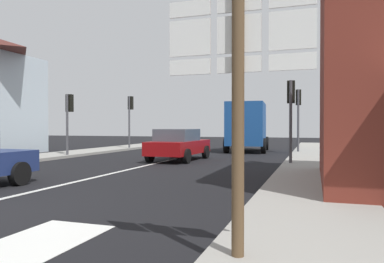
{
  "coord_description": "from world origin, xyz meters",
  "views": [
    {
      "loc": [
        6.48,
        -5.05,
        1.58
      ],
      "look_at": [
        0.46,
        13.11,
        1.33
      ],
      "focal_mm": 34.67,
      "sensor_mm": 36.0,
      "label": 1
    }
  ],
  "objects_px": {
    "route_sign_post": "(238,89)",
    "traffic_light_near_left": "(69,111)",
    "traffic_light_far_right": "(298,106)",
    "traffic_light_far_left": "(130,110)",
    "traffic_light_near_right": "(291,103)",
    "sedan_far": "(179,144)",
    "delivery_truck": "(247,126)"
  },
  "relations": [
    {
      "from": "route_sign_post",
      "to": "traffic_light_near_left",
      "type": "distance_m",
      "value": 16.5
    },
    {
      "from": "route_sign_post",
      "to": "traffic_light_far_right",
      "type": "bearing_deg",
      "value": 90.31
    },
    {
      "from": "traffic_light_far_left",
      "to": "route_sign_post",
      "type": "bearing_deg",
      "value": -59.04
    },
    {
      "from": "traffic_light_far_left",
      "to": "traffic_light_near_right",
      "type": "distance_m",
      "value": 13.42
    },
    {
      "from": "sedan_far",
      "to": "traffic_light_far_right",
      "type": "relative_size",
      "value": 1.13
    },
    {
      "from": "traffic_light_far_right",
      "to": "traffic_light_far_left",
      "type": "height_order",
      "value": "traffic_light_far_right"
    },
    {
      "from": "delivery_truck",
      "to": "traffic_light_near_left",
      "type": "height_order",
      "value": "traffic_light_near_left"
    },
    {
      "from": "traffic_light_near_left",
      "to": "sedan_far",
      "type": "bearing_deg",
      "value": 1.04
    },
    {
      "from": "delivery_truck",
      "to": "traffic_light_far_left",
      "type": "xyz_separation_m",
      "value": [
        -7.99,
        -0.54,
        1.06
      ]
    },
    {
      "from": "route_sign_post",
      "to": "traffic_light_near_right",
      "type": "bearing_deg",
      "value": 90.51
    },
    {
      "from": "route_sign_post",
      "to": "traffic_light_far_left",
      "type": "bearing_deg",
      "value": 120.96
    },
    {
      "from": "traffic_light_near_left",
      "to": "traffic_light_near_right",
      "type": "distance_m",
      "value": 11.17
    },
    {
      "from": "delivery_truck",
      "to": "traffic_light_near_right",
      "type": "distance_m",
      "value": 8.67
    },
    {
      "from": "route_sign_post",
      "to": "traffic_light_far_right",
      "type": "distance_m",
      "value": 18.41
    },
    {
      "from": "sedan_far",
      "to": "traffic_light_near_left",
      "type": "distance_m",
      "value": 6.23
    },
    {
      "from": "route_sign_post",
      "to": "traffic_light_far_left",
      "type": "distance_m",
      "value": 21.88
    },
    {
      "from": "delivery_truck",
      "to": "route_sign_post",
      "type": "height_order",
      "value": "route_sign_post"
    },
    {
      "from": "delivery_truck",
      "to": "traffic_light_far_right",
      "type": "height_order",
      "value": "traffic_light_far_right"
    },
    {
      "from": "traffic_light_far_right",
      "to": "traffic_light_near_left",
      "type": "distance_m",
      "value": 12.82
    },
    {
      "from": "delivery_truck",
      "to": "route_sign_post",
      "type": "xyz_separation_m",
      "value": [
        3.26,
        -19.29,
        0.35
      ]
    },
    {
      "from": "traffic_light_far_left",
      "to": "traffic_light_near_left",
      "type": "relative_size",
      "value": 1.13
    },
    {
      "from": "sedan_far",
      "to": "delivery_truck",
      "type": "bearing_deg",
      "value": 74.44
    },
    {
      "from": "delivery_truck",
      "to": "traffic_light_near_right",
      "type": "relative_size",
      "value": 1.5
    },
    {
      "from": "delivery_truck",
      "to": "traffic_light_near_right",
      "type": "bearing_deg",
      "value": -68.52
    },
    {
      "from": "traffic_light_far_left",
      "to": "delivery_truck",
      "type": "bearing_deg",
      "value": 3.89
    },
    {
      "from": "sedan_far",
      "to": "traffic_light_near_left",
      "type": "xyz_separation_m",
      "value": [
        -6.01,
        -0.11,
        1.65
      ]
    },
    {
      "from": "sedan_far",
      "to": "traffic_light_near_left",
      "type": "height_order",
      "value": "traffic_light_near_left"
    },
    {
      "from": "sedan_far",
      "to": "route_sign_post",
      "type": "xyz_separation_m",
      "value": [
        5.24,
        -12.17,
        1.24
      ]
    },
    {
      "from": "route_sign_post",
      "to": "traffic_light_near_right",
      "type": "distance_m",
      "value": 11.29
    },
    {
      "from": "route_sign_post",
      "to": "traffic_light_near_left",
      "type": "xyz_separation_m",
      "value": [
        -11.25,
        12.06,
        0.4
      ]
    },
    {
      "from": "traffic_light_far_right",
      "to": "traffic_light_near_right",
      "type": "height_order",
      "value": "traffic_light_far_right"
    },
    {
      "from": "delivery_truck",
      "to": "route_sign_post",
      "type": "relative_size",
      "value": 1.61
    }
  ]
}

